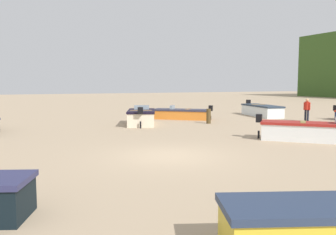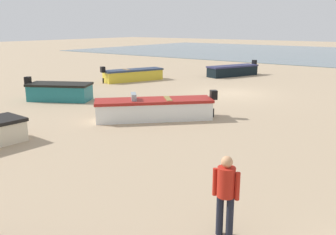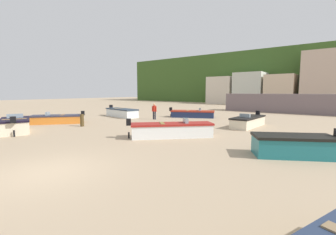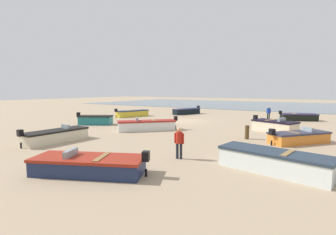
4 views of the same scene
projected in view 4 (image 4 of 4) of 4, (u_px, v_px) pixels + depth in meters
name	position (u px, v px, depth m)	size (l,w,h in m)	color
ground_plane	(186.00, 121.00, 28.00)	(160.00, 160.00, 0.00)	tan
tidal_water	(256.00, 105.00, 58.37)	(80.00, 36.00, 0.06)	slate
boat_yellow_0	(132.00, 113.00, 32.55)	(2.74, 4.69, 1.17)	gold
boat_white_1	(147.00, 125.00, 21.42)	(4.46, 4.49, 1.20)	white
boat_white_2	(274.00, 161.00, 10.53)	(4.94, 2.34, 1.24)	white
boat_black_3	(187.00, 111.00, 35.88)	(2.79, 4.68, 1.17)	black
boat_teal_4	(96.00, 120.00, 25.10)	(3.61, 2.90, 1.25)	#1F7179
boat_cream_5	(274.00, 126.00, 20.72)	(3.86, 2.88, 1.28)	beige
boat_black_6	(298.00, 117.00, 28.42)	(4.18, 3.06, 1.13)	black
boat_cream_7	(56.00, 136.00, 16.68)	(1.59, 4.62, 1.15)	beige
boat_orange_8	(299.00, 137.00, 16.27)	(3.75, 4.08, 1.08)	orange
boat_navy_9	(89.00, 165.00, 10.30)	(4.94, 3.41, 1.06)	navy
mooring_post_near_water	(247.00, 132.00, 17.66)	(0.30, 0.30, 0.99)	#4E3C20
beach_walker_foreground	(269.00, 112.00, 28.91)	(0.53, 0.44, 1.62)	black
beach_walker_distant	(179.00, 141.00, 12.51)	(0.54, 0.39, 1.62)	black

